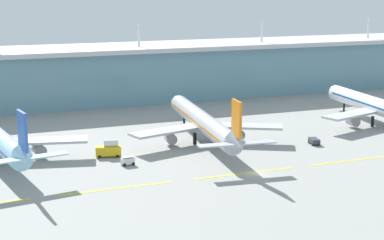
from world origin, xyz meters
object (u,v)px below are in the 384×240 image
at_px(airliner_middle, 204,122).
at_px(airliner_far, 379,107).
at_px(fuel_truck, 109,149).
at_px(pushback_tug, 314,141).
at_px(baggage_cart, 128,161).

bearing_deg(airliner_middle, airliner_far, 0.50).
relative_size(fuel_truck, pushback_tug, 1.59).
relative_size(airliner_far, baggage_cart, 18.30).
height_order(airliner_middle, baggage_cart, airliner_middle).
bearing_deg(fuel_truck, airliner_far, 3.56).
xyz_separation_m(airliner_middle, baggage_cart, (-28.53, -15.53, -5.19)).
xyz_separation_m(airliner_far, fuel_truck, (-97.14, -6.05, -4.19)).
height_order(airliner_middle, pushback_tug, airliner_middle).
xyz_separation_m(airliner_middle, airliner_far, (65.93, 0.57, -0.00)).
relative_size(airliner_middle, fuel_truck, 9.38).
relative_size(airliner_far, pushback_tug, 14.32).
bearing_deg(baggage_cart, airliner_far, 9.67).
relative_size(fuel_truck, baggage_cart, 2.03).
height_order(fuel_truck, baggage_cart, fuel_truck).
relative_size(pushback_tug, baggage_cart, 1.28).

